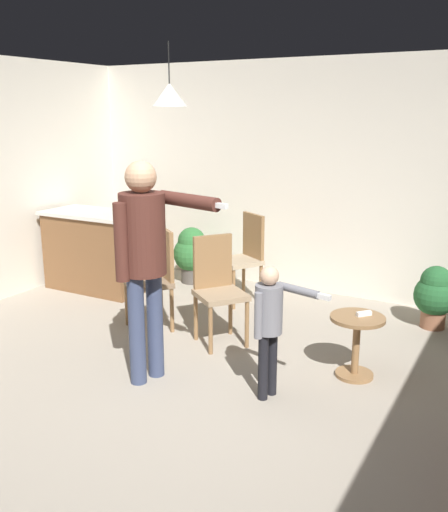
{
  "coord_description": "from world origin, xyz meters",
  "views": [
    {
      "loc": [
        2.12,
        -3.11,
        2.11
      ],
      "look_at": [
        0.01,
        0.69,
        1.0
      ],
      "focal_mm": 39.86,
      "sensor_mm": 36.0,
      "label": 1
    }
  ],
  "objects_px": {
    "dining_chair_near_wall": "(218,285)",
    "spare_remote_on_table": "(364,314)",
    "person_child": "(270,318)",
    "dining_chair_centre_back": "(245,254)",
    "potted_plant_corner": "(435,294)",
    "side_table_by_couch": "(356,339)",
    "potted_plant_by_wall": "(192,252)",
    "dining_chair_by_counter": "(155,275)",
    "kitchen_counter": "(97,251)",
    "person_adult": "(144,249)"
  },
  "relations": [
    {
      "from": "person_adult",
      "to": "dining_chair_by_counter",
      "type": "height_order",
      "value": "person_adult"
    },
    {
      "from": "kitchen_counter",
      "to": "dining_chair_centre_back",
      "type": "xyz_separation_m",
      "value": [
        1.77,
        0.46,
        0.07
      ]
    },
    {
      "from": "potted_plant_corner",
      "to": "dining_chair_centre_back",
      "type": "bearing_deg",
      "value": -174.89
    },
    {
      "from": "dining_chair_by_counter",
      "to": "person_adult",
      "type": "bearing_deg",
      "value": 160.14
    },
    {
      "from": "potted_plant_by_wall",
      "to": "dining_chair_centre_back",
      "type": "bearing_deg",
      "value": -19.73
    },
    {
      "from": "person_adult",
      "to": "spare_remote_on_table",
      "type": "height_order",
      "value": "person_adult"
    },
    {
      "from": "kitchen_counter",
      "to": "dining_chair_near_wall",
      "type": "relative_size",
      "value": 1.26
    },
    {
      "from": "dining_chair_centre_back",
      "to": "potted_plant_corner",
      "type": "height_order",
      "value": "dining_chair_centre_back"
    },
    {
      "from": "kitchen_counter",
      "to": "person_child",
      "type": "distance_m",
      "value": 3.31
    },
    {
      "from": "dining_chair_near_wall",
      "to": "person_child",
      "type": "bearing_deg",
      "value": 85.87
    },
    {
      "from": "side_table_by_couch",
      "to": "person_adult",
      "type": "bearing_deg",
      "value": -149.2
    },
    {
      "from": "kitchen_counter",
      "to": "potted_plant_by_wall",
      "type": "relative_size",
      "value": 1.78
    },
    {
      "from": "person_adult",
      "to": "dining_chair_by_counter",
      "type": "distance_m",
      "value": 1.27
    },
    {
      "from": "side_table_by_couch",
      "to": "potted_plant_by_wall",
      "type": "height_order",
      "value": "potted_plant_by_wall"
    },
    {
      "from": "potted_plant_corner",
      "to": "spare_remote_on_table",
      "type": "height_order",
      "value": "potted_plant_corner"
    },
    {
      "from": "dining_chair_centre_back",
      "to": "potted_plant_corner",
      "type": "distance_m",
      "value": 2.05
    },
    {
      "from": "person_adult",
      "to": "dining_chair_near_wall",
      "type": "height_order",
      "value": "person_adult"
    },
    {
      "from": "potted_plant_corner",
      "to": "dining_chair_near_wall",
      "type": "bearing_deg",
      "value": -141.91
    },
    {
      "from": "side_table_by_couch",
      "to": "spare_remote_on_table",
      "type": "distance_m",
      "value": 0.22
    },
    {
      "from": "person_adult",
      "to": "person_child",
      "type": "xyz_separation_m",
      "value": [
        0.97,
        0.2,
        -0.45
      ]
    },
    {
      "from": "dining_chair_near_wall",
      "to": "person_adult",
      "type": "bearing_deg",
      "value": 31.33
    },
    {
      "from": "dining_chair_near_wall",
      "to": "dining_chair_centre_back",
      "type": "height_order",
      "value": "same"
    },
    {
      "from": "dining_chair_by_counter",
      "to": "spare_remote_on_table",
      "type": "height_order",
      "value": "dining_chair_by_counter"
    },
    {
      "from": "kitchen_counter",
      "to": "person_adult",
      "type": "distance_m",
      "value": 2.67
    },
    {
      "from": "dining_chair_by_counter",
      "to": "dining_chair_centre_back",
      "type": "xyz_separation_m",
      "value": [
        0.39,
        1.17,
        0.0
      ]
    },
    {
      "from": "person_adult",
      "to": "potted_plant_by_wall",
      "type": "xyz_separation_m",
      "value": [
        -1.13,
        2.46,
        -0.7
      ]
    },
    {
      "from": "kitchen_counter",
      "to": "dining_chair_by_counter",
      "type": "distance_m",
      "value": 1.55
    },
    {
      "from": "dining_chair_centre_back",
      "to": "dining_chair_by_counter",
      "type": "bearing_deg",
      "value": 101.66
    },
    {
      "from": "person_child",
      "to": "dining_chair_by_counter",
      "type": "xyz_separation_m",
      "value": [
        -1.58,
        0.76,
        -0.09
      ]
    },
    {
      "from": "dining_chair_by_counter",
      "to": "potted_plant_corner",
      "type": "bearing_deg",
      "value": -113.29
    },
    {
      "from": "dining_chair_centre_back",
      "to": "potted_plant_corner",
      "type": "bearing_deg",
      "value": -144.66
    },
    {
      "from": "dining_chair_by_counter",
      "to": "side_table_by_couch",
      "type": "bearing_deg",
      "value": -145.22
    },
    {
      "from": "dining_chair_near_wall",
      "to": "potted_plant_corner",
      "type": "bearing_deg",
      "value": 164.95
    },
    {
      "from": "dining_chair_by_counter",
      "to": "potted_plant_corner",
      "type": "height_order",
      "value": "dining_chair_by_counter"
    },
    {
      "from": "spare_remote_on_table",
      "to": "person_adult",
      "type": "bearing_deg",
      "value": -148.74
    },
    {
      "from": "potted_plant_by_wall",
      "to": "spare_remote_on_table",
      "type": "relative_size",
      "value": 5.44
    },
    {
      "from": "person_child",
      "to": "dining_chair_by_counter",
      "type": "relative_size",
      "value": 1.03
    },
    {
      "from": "side_table_by_couch",
      "to": "spare_remote_on_table",
      "type": "relative_size",
      "value": 4.0
    },
    {
      "from": "kitchen_counter",
      "to": "dining_chair_near_wall",
      "type": "bearing_deg",
      "value": -18.79
    },
    {
      "from": "person_child",
      "to": "potted_plant_corner",
      "type": "distance_m",
      "value": 2.29
    },
    {
      "from": "side_table_by_couch",
      "to": "dining_chair_by_counter",
      "type": "relative_size",
      "value": 0.52
    },
    {
      "from": "side_table_by_couch",
      "to": "person_adult",
      "type": "height_order",
      "value": "person_adult"
    },
    {
      "from": "side_table_by_couch",
      "to": "spare_remote_on_table",
      "type": "height_order",
      "value": "spare_remote_on_table"
    },
    {
      "from": "person_child",
      "to": "kitchen_counter",
      "type": "bearing_deg",
      "value": -102.57
    },
    {
      "from": "person_child",
      "to": "potted_plant_by_wall",
      "type": "relative_size",
      "value": 1.45
    },
    {
      "from": "dining_chair_near_wall",
      "to": "spare_remote_on_table",
      "type": "xyz_separation_m",
      "value": [
        1.39,
        -0.07,
        -0.01
      ]
    },
    {
      "from": "person_child",
      "to": "potted_plant_corner",
      "type": "relative_size",
      "value": 1.62
    },
    {
      "from": "person_adult",
      "to": "potted_plant_corner",
      "type": "height_order",
      "value": "person_adult"
    },
    {
      "from": "person_adult",
      "to": "person_child",
      "type": "distance_m",
      "value": 1.09
    },
    {
      "from": "kitchen_counter",
      "to": "potted_plant_corner",
      "type": "bearing_deg",
      "value": 9.52
    }
  ]
}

